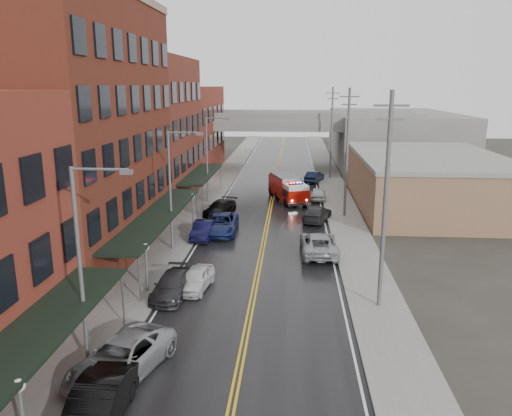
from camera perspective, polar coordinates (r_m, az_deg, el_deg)
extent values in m
cube|color=black|center=(43.29, 1.17, -2.50)|extent=(11.00, 160.00, 0.02)
cube|color=slate|center=(44.25, -8.32, -2.20)|extent=(3.00, 160.00, 0.15)
cube|color=slate|center=(43.51, 10.82, -2.58)|extent=(3.00, 160.00, 0.15)
cube|color=gray|center=(43.92, -6.22, -2.25)|extent=(0.30, 160.00, 0.15)
cube|color=gray|center=(43.35, 8.65, -2.55)|extent=(0.30, 160.00, 0.15)
cube|color=#542216|center=(37.94, -20.10, 8.18)|extent=(9.00, 20.00, 18.00)
cube|color=#5D261B|center=(54.44, -12.44, 8.59)|extent=(9.00, 15.00, 15.00)
cube|color=maroon|center=(71.45, -8.38, 8.75)|extent=(9.00, 20.00, 12.00)
cube|color=#896849|center=(54.17, 18.96, 2.79)|extent=(14.00, 22.00, 5.00)
cube|color=slate|center=(83.39, 15.31, 7.75)|extent=(18.00, 30.00, 8.00)
cube|color=black|center=(20.47, -25.50, -14.37)|extent=(2.60, 16.00, 0.18)
cylinder|color=slate|center=(26.85, -14.96, -10.16)|extent=(0.10, 0.10, 3.00)
cube|color=black|center=(36.98, -11.10, -0.82)|extent=(2.60, 18.00, 0.18)
cylinder|color=slate|center=(29.29, -13.18, -7.98)|extent=(0.10, 0.10, 3.00)
cylinder|color=slate|center=(45.21, -6.77, 0.07)|extent=(0.10, 0.10, 3.00)
cube|color=black|center=(53.67, -6.24, 3.91)|extent=(2.60, 13.00, 0.18)
cylinder|color=slate|center=(47.88, -6.14, 0.87)|extent=(0.10, 0.10, 3.00)
cylinder|color=slate|center=(59.67, -4.06, 3.50)|extent=(0.10, 0.10, 3.00)
sphere|color=silver|center=(18.51, -25.50, -17.86)|extent=(0.44, 0.44, 0.44)
cylinder|color=#59595B|center=(30.76, -12.38, -7.06)|extent=(0.14, 0.14, 2.80)
sphere|color=silver|center=(30.26, -12.53, -4.40)|extent=(0.44, 0.44, 0.44)
cylinder|color=#59595B|center=(43.72, -7.23, -0.56)|extent=(0.14, 0.14, 2.80)
sphere|color=silver|center=(43.37, -7.29, 1.36)|extent=(0.44, 0.44, 0.44)
cylinder|color=#59595B|center=(22.81, -19.44, -6.75)|extent=(0.18, 0.18, 9.00)
cylinder|color=#59595B|center=(21.24, -17.42, 4.24)|extent=(2.40, 0.12, 0.12)
cube|color=#59595B|center=(20.88, -14.59, 3.99)|extent=(0.50, 0.22, 0.18)
cylinder|color=#59595B|center=(37.40, -9.77, 1.77)|extent=(0.18, 0.18, 9.00)
cylinder|color=#59595B|center=(36.47, -8.21, 8.52)|extent=(2.40, 0.12, 0.12)
cube|color=#59595B|center=(36.26, -6.49, 8.38)|extent=(0.50, 0.22, 0.18)
cylinder|color=#59595B|center=(52.82, -5.63, 5.41)|extent=(0.18, 0.18, 9.00)
cylinder|color=#59595B|center=(52.17, -4.42, 10.20)|extent=(2.40, 0.12, 0.12)
cube|color=#59595B|center=(52.02, -3.20, 10.09)|extent=(0.50, 0.22, 0.18)
cylinder|color=#59595B|center=(27.65, 14.55, 0.42)|extent=(0.24, 0.24, 12.00)
cube|color=#59595B|center=(26.96, 15.23, 11.23)|extent=(1.80, 0.12, 0.12)
cube|color=#59595B|center=(26.99, 15.13, 9.75)|extent=(1.40, 0.12, 0.12)
cylinder|color=#59595B|center=(47.15, 10.36, 6.08)|extent=(0.24, 0.24, 12.00)
cube|color=#59595B|center=(46.75, 10.64, 12.40)|extent=(1.80, 0.12, 0.12)
cube|color=#59595B|center=(46.77, 10.61, 11.55)|extent=(1.40, 0.12, 0.12)
cylinder|color=#59595B|center=(66.95, 8.62, 8.40)|extent=(0.24, 0.24, 12.00)
cube|color=#59595B|center=(66.66, 8.78, 12.85)|extent=(1.80, 0.12, 0.12)
cube|color=#59595B|center=(66.68, 8.76, 12.25)|extent=(1.40, 0.12, 0.12)
cube|color=slate|center=(73.71, 2.58, 9.62)|extent=(40.00, 10.00, 1.50)
cube|color=slate|center=(75.22, -5.92, 6.77)|extent=(1.60, 8.00, 6.00)
cube|color=slate|center=(74.57, 11.08, 6.53)|extent=(1.60, 8.00, 6.00)
cube|color=#AB1007|center=(54.85, 3.32, 2.52)|extent=(3.83, 5.54, 1.93)
cube|color=#AB1007|center=(51.58, 4.54, 1.45)|extent=(2.96, 3.01, 1.38)
cube|color=silver|center=(51.39, 4.56, 2.45)|extent=(2.79, 2.80, 0.46)
cube|color=black|center=(51.69, 4.48, 1.79)|extent=(2.68, 2.15, 0.74)
cube|color=slate|center=(54.65, 3.33, 3.65)|extent=(3.49, 5.12, 0.28)
cube|color=black|center=(51.33, 4.57, 2.78)|extent=(1.48, 0.72, 0.13)
sphere|color=#FF0C0C|center=(51.16, 4.03, 2.84)|extent=(0.18, 0.18, 0.18)
sphere|color=#1933FF|center=(51.49, 5.10, 2.89)|extent=(0.18, 0.18, 0.18)
cylinder|color=black|center=(51.33, 3.49, 0.62)|extent=(0.98, 0.60, 0.92)
cylinder|color=black|center=(51.99, 5.61, 0.74)|extent=(0.98, 0.60, 0.92)
cylinder|color=black|center=(54.32, 2.43, 1.37)|extent=(0.98, 0.60, 0.92)
cylinder|color=black|center=(54.94, 4.45, 1.48)|extent=(0.98, 0.60, 0.92)
cylinder|color=black|center=(56.48, 1.75, 1.86)|extent=(0.98, 0.60, 0.92)
cylinder|color=black|center=(57.07, 3.70, 1.97)|extent=(0.98, 0.60, 0.92)
imported|color=black|center=(20.51, -17.69, -20.66)|extent=(1.79, 4.97, 1.63)
imported|color=gray|center=(23.13, -15.13, -16.24)|extent=(4.12, 6.27, 1.60)
imported|color=#292A2C|center=(30.35, -9.58, -8.70)|extent=(2.01, 4.66, 1.34)
imported|color=silver|center=(31.09, -6.89, -8.03)|extent=(2.09, 4.12, 1.34)
imported|color=black|center=(40.99, -6.05, -2.51)|extent=(1.58, 4.30, 1.41)
imported|color=#152050|center=(42.29, -4.03, -1.81)|extent=(2.84, 5.87, 1.61)
imported|color=black|center=(48.19, -4.14, 0.00)|extent=(3.23, 5.09, 1.37)
imported|color=#989CA0|center=(37.29, 7.17, -4.07)|extent=(2.77, 5.81, 1.60)
imported|color=#28282A|center=(46.25, 6.99, -0.64)|extent=(3.21, 5.19, 1.40)
imported|color=silver|center=(54.77, 7.09, 1.63)|extent=(1.74, 4.10, 1.38)
imported|color=black|center=(64.76, 6.68, 3.56)|extent=(2.79, 4.60, 1.43)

